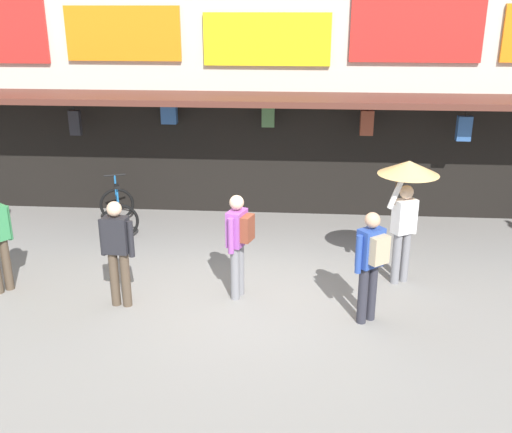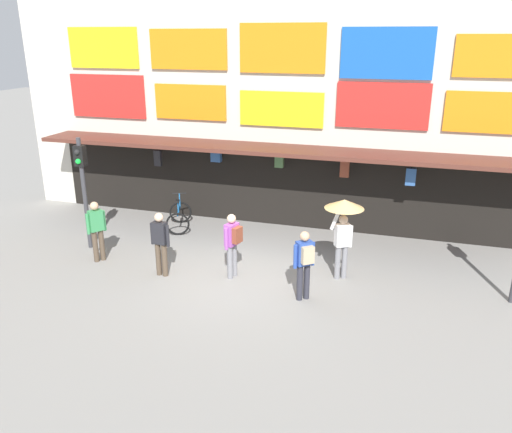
% 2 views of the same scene
% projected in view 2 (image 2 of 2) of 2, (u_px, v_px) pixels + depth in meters
% --- Properties ---
extents(ground_plane, '(80.00, 80.00, 0.00)m').
position_uv_depth(ground_plane, '(241.00, 277.00, 13.01)').
color(ground_plane, gray).
extents(shopfront, '(18.00, 2.60, 8.00)m').
position_uv_depth(shopfront, '(286.00, 98.00, 15.80)').
color(shopfront, beige).
rests_on(shopfront, ground).
extents(traffic_light_near, '(0.30, 0.34, 3.20)m').
position_uv_depth(traffic_light_near, '(82.00, 176.00, 14.09)').
color(traffic_light_near, '#38383D').
rests_on(traffic_light_near, ground).
extents(bicycle_parked, '(1.08, 1.34, 1.05)m').
position_uv_depth(bicycle_parked, '(179.00, 217.00, 16.10)').
color(bicycle_parked, black).
rests_on(bicycle_parked, ground).
extents(pedestrian_in_yellow, '(0.47, 0.48, 1.68)m').
position_uv_depth(pedestrian_in_yellow, '(96.00, 226.00, 13.63)').
color(pedestrian_in_yellow, brown).
rests_on(pedestrian_in_yellow, ground).
extents(pedestrian_with_umbrella, '(0.96, 0.96, 2.08)m').
position_uv_depth(pedestrian_with_umbrella, '(344.00, 217.00, 12.40)').
color(pedestrian_with_umbrella, gray).
rests_on(pedestrian_with_umbrella, ground).
extents(pedestrian_in_red, '(0.53, 0.25, 1.68)m').
position_uv_depth(pedestrian_in_red, '(160.00, 241.00, 12.78)').
color(pedestrian_in_red, brown).
rests_on(pedestrian_in_red, ground).
extents(pedestrian_in_blue, '(0.43, 0.51, 1.68)m').
position_uv_depth(pedestrian_in_blue, '(233.00, 241.00, 12.67)').
color(pedestrian_in_blue, gray).
rests_on(pedestrian_in_blue, ground).
extents(pedestrian_in_purple, '(0.48, 0.47, 1.68)m').
position_uv_depth(pedestrian_in_purple, '(304.00, 261.00, 11.57)').
color(pedestrian_in_purple, '#2D2D38').
rests_on(pedestrian_in_purple, ground).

